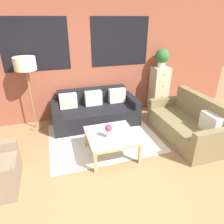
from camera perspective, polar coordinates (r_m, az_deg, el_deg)
The scene contains 10 objects.
ground_plane at distance 3.34m, azimuth 0.05°, elevation -18.64°, with size 16.00×16.00×0.00m, color #9E754C.
wall_back_brick at distance 4.87m, azimuth -8.84°, elevation 14.30°, with size 8.40×0.09×2.80m.
rug at distance 4.31m, azimuth -2.46°, elevation -7.23°, with size 2.23×1.77×0.00m.
couch_dark at distance 4.79m, azimuth -4.81°, elevation 0.18°, with size 1.97×0.88×0.78m.
settee_vintage at distance 4.41m, azimuth 20.54°, elevation -3.53°, with size 0.80×1.70×0.92m.
coffee_table at distance 3.64m, azimuth -0.16°, elevation -7.23°, with size 0.87×0.87×0.42m.
floor_lamp at distance 4.48m, azimuth -23.53°, elevation 11.82°, with size 0.43×0.43×1.62m.
drawer_cabinet at distance 5.49m, azimuth 13.21°, elevation 6.35°, with size 0.42×0.40×1.18m.
potted_plant at distance 5.29m, azimuth 14.14°, elevation 15.02°, with size 0.35×0.35×0.45m.
flower_vase at distance 3.46m, azimuth -1.01°, elevation -5.09°, with size 0.13×0.13×0.25m.
Camera 1 is at (-0.72, -2.29, 2.32)m, focal length 32.00 mm.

